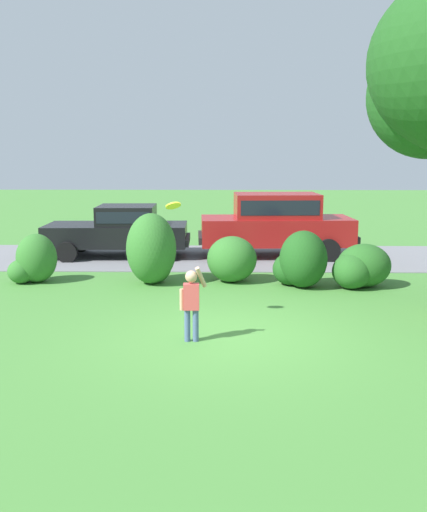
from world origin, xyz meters
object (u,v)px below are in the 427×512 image
Objects in this scene: parked_sedan at (120,229)px; child_thrower at (191,300)px; frisbee at (173,206)px; parked_suv at (276,221)px.

parked_sedan is 8.41m from child_thrower.
child_thrower is 4.19× the size of frisbee.
child_thrower is at bearing -104.65° from parked_suv.
parked_suv is (4.72, 0.11, 0.23)m from parked_sedan.
parked_sedan is 0.93× the size of parked_suv.
parked_sedan is at bearing -178.71° from parked_suv.
frisbee reaches higher than parked_sedan.
parked_sedan is 3.46× the size of child_thrower.
frisbee reaches higher than parked_suv.
parked_suv is 3.72× the size of child_thrower.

